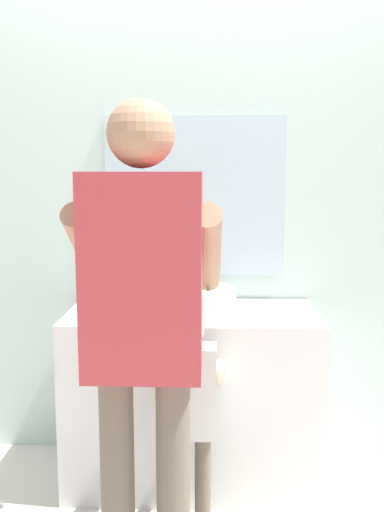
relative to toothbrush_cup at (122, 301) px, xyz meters
The scene contains 7 objects.
back_wall 0.69m from the toothbrush_cup, 47.89° to the left, with size 4.40×0.10×2.70m.
vanity_cabinet 0.55m from the toothbrush_cup, ahead, with size 1.13×0.54×0.80m, color white.
sink_basin 0.32m from the toothbrush_cup, ahead, with size 0.39×0.39×0.11m.
faucet 0.40m from the toothbrush_cup, 37.34° to the left, with size 0.18×0.14×0.18m.
toothbrush_cup is the anchor object (origin of this frame).
child_toddler 0.58m from the toothbrush_cup, 49.47° to the right, with size 0.28×0.28×0.90m.
adult_parent 0.68m from the toothbrush_cup, 74.69° to the right, with size 0.51×0.54×1.65m.
Camera 1 is at (0.08, -2.14, 1.41)m, focal length 38.93 mm.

